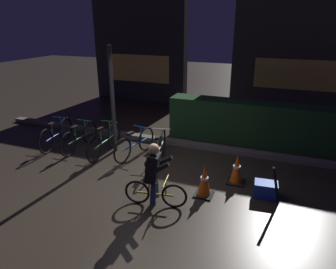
% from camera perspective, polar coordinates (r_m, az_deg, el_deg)
% --- Properties ---
extents(ground_plane, '(40.00, 40.00, 0.00)m').
position_cam_1_polar(ground_plane, '(6.64, -3.54, -8.77)').
color(ground_plane, '#2D261E').
extents(sidewalk_curb, '(12.00, 0.24, 0.12)m').
position_cam_1_polar(sidewalk_curb, '(8.46, 2.70, -1.63)').
color(sidewalk_curb, '#56544F').
rests_on(sidewalk_curb, ground).
extents(hedge_row, '(4.80, 0.70, 1.17)m').
position_cam_1_polar(hedge_row, '(8.78, 15.90, 2.05)').
color(hedge_row, '#19381C').
rests_on(hedge_row, ground).
extents(storefront_left, '(4.02, 0.54, 4.12)m').
position_cam_1_polar(storefront_left, '(13.17, -5.29, 15.21)').
color(storefront_left, '#262328').
rests_on(storefront_left, ground).
extents(storefront_right, '(5.96, 0.54, 4.83)m').
position_cam_1_polar(storefront_right, '(12.49, 26.32, 14.60)').
color(storefront_right, '#383330').
rests_on(storefront_right, ground).
extents(street_post, '(0.10, 0.10, 2.72)m').
position_cam_1_polar(street_post, '(7.83, -10.36, 6.22)').
color(street_post, '#2D2D33').
rests_on(street_post, ground).
extents(parked_bike_leftmost, '(0.46, 1.63, 0.76)m').
position_cam_1_polar(parked_bike_leftmost, '(8.83, -20.17, 0.02)').
color(parked_bike_leftmost, black).
rests_on(parked_bike_leftmost, ground).
extents(parked_bike_left_mid, '(0.46, 1.61, 0.74)m').
position_cam_1_polar(parked_bike_left_mid, '(8.43, -16.23, -0.52)').
color(parked_bike_left_mid, black).
rests_on(parked_bike_left_mid, ground).
extents(parked_bike_center_left, '(0.46, 1.76, 0.81)m').
position_cam_1_polar(parked_bike_center_left, '(7.96, -11.73, -1.15)').
color(parked_bike_center_left, black).
rests_on(parked_bike_center_left, ground).
extents(parked_bike_center_right, '(0.46, 1.56, 0.73)m').
position_cam_1_polar(parked_bike_center_right, '(7.72, -6.22, -1.79)').
color(parked_bike_center_right, black).
rests_on(parked_bike_center_right, ground).
extents(parked_bike_right_mid, '(0.49, 1.67, 0.78)m').
position_cam_1_polar(parked_bike_right_mid, '(7.33, -1.68, -2.72)').
color(parked_bike_right_mid, black).
rests_on(parked_bike_right_mid, ground).
extents(traffic_cone_near, '(0.36, 0.36, 0.65)m').
position_cam_1_polar(traffic_cone_near, '(6.04, 6.82, -8.64)').
color(traffic_cone_near, black).
rests_on(traffic_cone_near, ground).
extents(traffic_cone_far, '(0.36, 0.36, 0.65)m').
position_cam_1_polar(traffic_cone_far, '(6.61, 12.76, -6.36)').
color(traffic_cone_far, black).
rests_on(traffic_cone_far, ground).
extents(blue_crate, '(0.47, 0.36, 0.30)m').
position_cam_1_polar(blue_crate, '(6.34, 17.83, -9.79)').
color(blue_crate, '#193DB7').
rests_on(blue_crate, ground).
extents(cyclist, '(1.18, 0.50, 1.25)m').
position_cam_1_polar(cyclist, '(5.57, -2.61, -7.52)').
color(cyclist, black).
rests_on(cyclist, ground).
extents(closed_umbrella, '(0.23, 0.29, 0.82)m').
position_cam_1_polar(closed_umbrella, '(6.00, 19.59, -8.99)').
color(closed_umbrella, black).
rests_on(closed_umbrella, ground).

